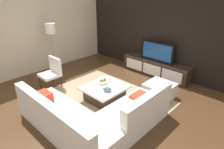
% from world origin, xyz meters
% --- Properties ---
extents(ground_plane, '(14.00, 14.00, 0.00)m').
position_xyz_m(ground_plane, '(0.00, 0.00, 0.00)').
color(ground_plane, '#4C301C').
extents(feature_wall_back, '(6.40, 0.12, 2.80)m').
position_xyz_m(feature_wall_back, '(0.00, 2.70, 1.40)').
color(feature_wall_back, black).
rests_on(feature_wall_back, ground).
extents(side_wall_left, '(0.12, 5.20, 2.80)m').
position_xyz_m(side_wall_left, '(-3.20, 0.20, 1.40)').
color(side_wall_left, beige).
rests_on(side_wall_left, ground).
extents(area_rug, '(3.13, 2.57, 0.01)m').
position_xyz_m(area_rug, '(-0.10, 0.00, 0.01)').
color(area_rug, tan).
rests_on(area_rug, ground).
extents(media_console, '(2.33, 0.49, 0.50)m').
position_xyz_m(media_console, '(0.00, 2.40, 0.25)').
color(media_console, '#332319').
rests_on(media_console, ground).
extents(television, '(1.15, 0.06, 0.63)m').
position_xyz_m(television, '(0.00, 2.40, 0.81)').
color(television, black).
rests_on(television, media_console).
extents(sectional_couch, '(2.49, 2.39, 0.81)m').
position_xyz_m(sectional_couch, '(0.53, -0.87, 0.28)').
color(sectional_couch, white).
rests_on(sectional_couch, ground).
extents(coffee_table, '(0.96, 1.05, 0.38)m').
position_xyz_m(coffee_table, '(-0.10, 0.10, 0.20)').
color(coffee_table, '#332319').
rests_on(coffee_table, ground).
extents(accent_chair_near, '(0.54, 0.52, 0.87)m').
position_xyz_m(accent_chair_near, '(-1.78, -0.41, 0.49)').
color(accent_chair_near, '#332319').
rests_on(accent_chair_near, ground).
extents(floor_lamp, '(0.34, 0.34, 1.69)m').
position_xyz_m(floor_lamp, '(-2.63, 0.18, 1.44)').
color(floor_lamp, '#A5A5AA').
rests_on(floor_lamp, ground).
extents(ottoman, '(0.70, 0.70, 0.40)m').
position_xyz_m(ottoman, '(0.88, 1.18, 0.20)').
color(ottoman, white).
rests_on(ottoman, ground).
extents(fruit_bowl, '(0.28, 0.28, 0.13)m').
position_xyz_m(fruit_bowl, '(-0.28, 0.20, 0.43)').
color(fruit_bowl, silver).
rests_on(fruit_bowl, coffee_table).
extents(book_stack, '(0.17, 0.15, 0.08)m').
position_xyz_m(book_stack, '(0.12, -0.02, 0.42)').
color(book_stack, '#CCB78C').
rests_on(book_stack, coffee_table).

